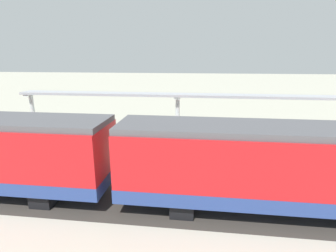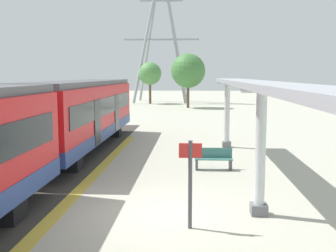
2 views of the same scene
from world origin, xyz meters
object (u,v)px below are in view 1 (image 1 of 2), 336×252
train_near_carriage (304,169)px  platform_info_sign (193,135)px  bench_mid_platform (98,140)px  canopy_pillar_second (177,121)px  bench_near_end (261,147)px  canopy_pillar_third (34,117)px  passenger_waiting_near_edge (320,159)px

train_near_carriage → platform_info_sign: bearing=38.3°
train_near_carriage → bench_mid_platform: train_near_carriage is taller
train_near_carriage → canopy_pillar_second: bearing=36.5°
bench_near_end → canopy_pillar_third: bearing=86.4°
canopy_pillar_third → platform_info_sign: canopy_pillar_third is taller
canopy_pillar_second → bench_near_end: canopy_pillar_second is taller
canopy_pillar_second → canopy_pillar_third: 10.51m
bench_mid_platform → passenger_waiting_near_edge: size_ratio=0.84×
bench_near_end → passenger_waiting_near_edge: 3.93m
train_near_carriage → canopy_pillar_second: train_near_carriage is taller
train_near_carriage → bench_mid_platform: size_ratio=9.42×
train_near_carriage → canopy_pillar_second: 9.10m
canopy_pillar_third → bench_near_end: 15.99m
canopy_pillar_third → canopy_pillar_second: bearing=-90.0°
canopy_pillar_second → platform_info_sign: size_ratio=1.56×
canopy_pillar_second → passenger_waiting_near_edge: (-4.36, -7.35, -0.62)m
bench_mid_platform → platform_info_sign: platform_info_sign is taller
bench_near_end → passenger_waiting_near_edge: passenger_waiting_near_edge is taller
canopy_pillar_third → passenger_waiting_near_edge: canopy_pillar_third is taller
canopy_pillar_second → passenger_waiting_near_edge: bearing=-120.7°
bench_near_end → passenger_waiting_near_edge: (-3.34, -1.95, 0.68)m
canopy_pillar_second → bench_near_end: size_ratio=2.27×
passenger_waiting_near_edge → train_near_carriage: bearing=146.8°
bench_mid_platform → canopy_pillar_third: bearing=79.6°
platform_info_sign → canopy_pillar_second: bearing=30.7°
passenger_waiting_near_edge → canopy_pillar_third: bearing=76.3°
canopy_pillar_third → passenger_waiting_near_edge: 18.39m
passenger_waiting_near_edge → canopy_pillar_second: bearing=59.3°
canopy_pillar_third → bench_mid_platform: bearing=-100.4°
train_near_carriage → canopy_pillar_third: bearing=65.3°
bench_near_end → platform_info_sign: (-0.85, 4.30, 0.89)m
train_near_carriage → canopy_pillar_second: (7.32, 5.42, -0.09)m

